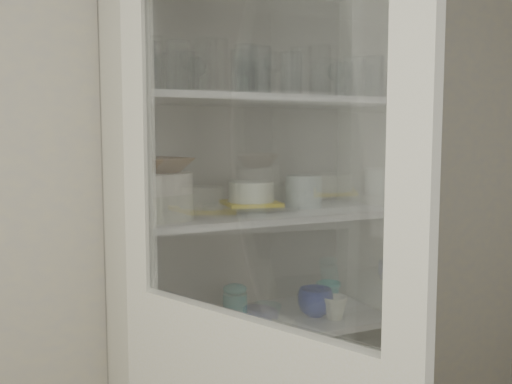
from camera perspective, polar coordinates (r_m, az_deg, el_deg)
name	(u,v)px	position (r m, az deg, el deg)	size (l,w,h in m)	color
wall_back	(183,196)	(2.17, -7.32, -0.41)	(3.60, 0.02, 2.60)	#BBB9B6
pantry_cabinet	(249,293)	(2.16, -0.71, -10.11)	(1.00, 0.45, 2.10)	silver
tumbler_0	(149,67)	(1.78, -10.62, 12.19)	(0.07, 0.07, 0.15)	silver
tumbler_1	(241,72)	(1.85, -1.47, 11.89)	(0.07, 0.07, 0.14)	silver
tumbler_2	(247,69)	(1.84, -0.93, 12.16)	(0.08, 0.08, 0.15)	silver
tumbler_3	(260,71)	(1.86, 0.40, 12.04)	(0.07, 0.07, 0.15)	silver
tumbler_4	(292,74)	(1.93, 3.60, 11.70)	(0.07, 0.07, 0.14)	silver
tumbler_5	(354,78)	(2.07, 9.77, 11.22)	(0.07, 0.07, 0.14)	silver
tumbler_6	(373,78)	(2.14, 11.66, 11.13)	(0.08, 0.08, 0.15)	silver
tumbler_7	(139,74)	(1.91, -11.64, 11.44)	(0.06, 0.06, 0.13)	silver
tumbler_8	(167,74)	(1.91, -8.90, 11.56)	(0.07, 0.07, 0.13)	silver
tumbler_9	(185,74)	(1.92, -7.13, 11.66)	(0.07, 0.07, 0.14)	silver
tumbler_10	(245,79)	(1.99, -1.10, 11.27)	(0.06, 0.06, 0.12)	silver
tumbler_11	(262,78)	(2.00, 0.57, 11.29)	(0.06, 0.06, 0.13)	silver
goblet_0	(131,72)	(2.02, -12.36, 11.67)	(0.07, 0.07, 0.17)	silver
goblet_1	(197,76)	(2.08, -5.89, 11.51)	(0.07, 0.07, 0.16)	silver
goblet_2	(243,76)	(2.09, -1.29, 11.54)	(0.07, 0.07, 0.16)	silver
goblet_3	(336,80)	(2.31, 8.01, 11.02)	(0.08, 0.08, 0.17)	silver
plate_stack_front	(160,206)	(1.85, -9.61, -1.43)	(0.22, 0.22, 0.08)	beige
plate_stack_back	(163,204)	(2.04, -9.32, -1.16)	(0.20, 0.20, 0.06)	beige
cream_bowl	(159,183)	(1.84, -9.64, 0.88)	(0.21, 0.21, 0.07)	white
terracotta_bowl	(159,165)	(1.84, -9.67, 2.66)	(0.20, 0.20, 0.05)	#553318
glass_platter	(251,208)	(2.04, -0.49, -1.59)	(0.35, 0.35, 0.02)	silver
yellow_trivet	(251,203)	(2.04, -0.49, -1.13)	(0.19, 0.19, 0.01)	yellow
white_ramekin	(251,192)	(2.03, -0.49, 0.05)	(0.16, 0.16, 0.07)	beige
grey_bowl_stack	(304,191)	(2.13, 4.79, 0.08)	(0.14, 0.14, 0.12)	silver
mug_blue	(315,302)	(2.17, 5.97, -10.88)	(0.13, 0.13, 0.10)	navy
mug_teal	(328,293)	(2.30, 7.25, -10.03)	(0.10, 0.10, 0.09)	teal
mug_white	(335,308)	(2.14, 7.92, -11.40)	(0.09, 0.09, 0.08)	beige
teal_jar	(235,303)	(2.13, -2.10, -11.04)	(0.09, 0.09, 0.11)	teal
measuring_cups	(214,331)	(1.96, -4.27, -13.71)	(0.09, 0.09, 0.04)	silver
white_canister	(144,314)	(1.99, -11.12, -11.90)	(0.12, 0.12, 0.14)	beige
tumbler_12	(344,81)	(2.12, 8.83, 10.95)	(0.06, 0.06, 0.13)	silver
tumbler_13	(179,67)	(1.78, -7.75, 12.33)	(0.08, 0.08, 0.15)	silver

